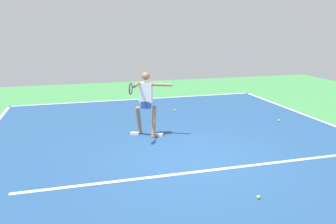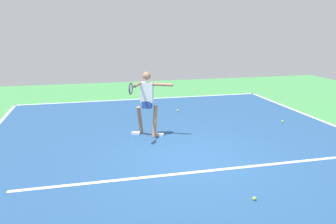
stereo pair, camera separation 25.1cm
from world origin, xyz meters
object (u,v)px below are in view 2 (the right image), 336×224
object	(u,v)px
tennis_player	(147,99)
tennis_ball_near_player	(282,121)
tennis_ball_centre_court	(178,110)
tennis_ball_near_service_line	(254,198)

from	to	relation	value
tennis_player	tennis_ball_near_player	world-z (taller)	tennis_player
tennis_ball_centre_court	tennis_ball_near_service_line	size ratio (longest dim) A/B	1.00
tennis_player	tennis_ball_near_player	xyz separation A→B (m)	(-4.45, -0.30, -1.01)
tennis_player	tennis_ball_near_service_line	size ratio (longest dim) A/B	27.46
tennis_ball_centre_court	tennis_ball_near_player	size ratio (longest dim) A/B	1.00
tennis_ball_near_player	tennis_player	bearing A→B (deg)	3.80
tennis_ball_near_player	tennis_ball_centre_court	bearing A→B (deg)	-37.36
tennis_ball_centre_court	tennis_ball_near_service_line	xyz separation A→B (m)	(0.38, 6.53, 0.00)
tennis_ball_near_player	tennis_ball_near_service_line	bearing A→B (deg)	53.04
tennis_ball_centre_court	tennis_ball_near_service_line	world-z (taller)	same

